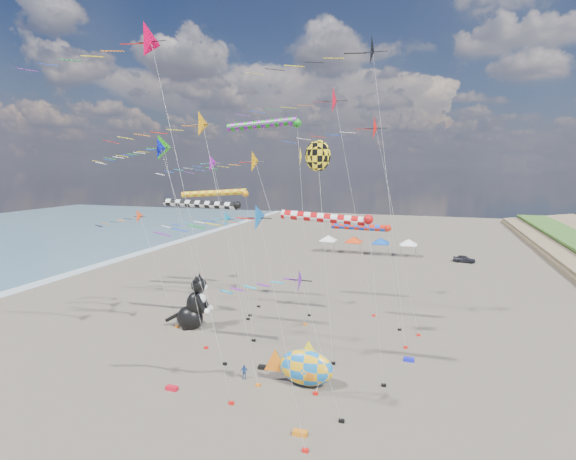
% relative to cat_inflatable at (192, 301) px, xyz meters
% --- Properties ---
extents(ground, '(260.00, 260.00, 0.00)m').
position_rel_cat_inflatable_xyz_m(ground, '(10.32, -15.76, -2.87)').
color(ground, brown).
rests_on(ground, ground).
extents(delta_kite_0, '(10.28, 1.95, 11.76)m').
position_rel_cat_inflatable_xyz_m(delta_kite_0, '(0.52, 5.18, 7.55)').
color(delta_kite_0, '#0B90C9').
rests_on(delta_kite_0, ground).
extents(delta_kite_1, '(8.38, 1.54, 12.23)m').
position_rel_cat_inflatable_xyz_m(delta_kite_1, '(-5.89, -0.36, 8.16)').
color(delta_kite_1, '#F74D1F').
rests_on(delta_kite_1, ground).
extents(delta_kite_2, '(14.69, 3.05, 25.15)m').
position_rel_cat_inflatable_xyz_m(delta_kite_2, '(13.10, 9.36, 20.53)').
color(delta_kite_2, red).
rests_on(delta_kite_2, ground).
extents(delta_kite_3, '(12.45, 2.39, 18.33)m').
position_rel_cat_inflatable_xyz_m(delta_kite_3, '(5.55, 4.35, 13.99)').
color(delta_kite_3, orange).
rests_on(delta_kite_3, ground).
extents(delta_kite_4, '(10.23, 2.41, 19.47)m').
position_rel_cat_inflatable_xyz_m(delta_kite_4, '(-0.02, -4.31, 15.14)').
color(delta_kite_4, '#209A12').
rests_on(delta_kite_4, ground).
extents(delta_kite_5, '(12.04, 2.10, 20.89)m').
position_rel_cat_inflatable_xyz_m(delta_kite_5, '(6.10, -9.44, 16.61)').
color(delta_kite_5, orange).
rests_on(delta_kite_5, ground).
extents(delta_kite_6, '(8.05, 1.66, 10.47)m').
position_rel_cat_inflatable_xyz_m(delta_kite_6, '(14.25, -12.30, 6.39)').
color(delta_kite_6, '#62219A').
rests_on(delta_kite_6, ground).
extents(delta_kite_7, '(9.04, 1.63, 14.67)m').
position_rel_cat_inflatable_xyz_m(delta_kite_7, '(12.51, -15.98, 10.55)').
color(delta_kite_7, '#1260B5').
rests_on(delta_kite_7, ground).
extents(delta_kite_8, '(15.82, 2.94, 28.24)m').
position_rel_cat_inflatable_xyz_m(delta_kite_8, '(16.18, 1.33, 23.64)').
color(delta_kite_8, black).
rests_on(delta_kite_8, ground).
extents(delta_kite_9, '(14.04, 2.40, 25.84)m').
position_rel_cat_inflatable_xyz_m(delta_kite_9, '(5.08, -12.46, 21.44)').
color(delta_kite_9, '#EC0039').
rests_on(delta_kite_9, ground).
extents(delta_kite_10, '(10.66, 1.86, 19.04)m').
position_rel_cat_inflatable_xyz_m(delta_kite_10, '(1.61, -6.86, 14.86)').
color(delta_kite_10, '#0916BC').
rests_on(delta_kite_10, ground).
extents(delta_kite_11, '(13.13, 2.36, 21.45)m').
position_rel_cat_inflatable_xyz_m(delta_kite_11, '(17.05, 4.87, 17.09)').
color(delta_kite_11, red).
rests_on(delta_kite_11, ground).
extents(delta_kite_12, '(9.43, 1.84, 17.88)m').
position_rel_cat_inflatable_xyz_m(delta_kite_12, '(0.40, 4.03, 13.71)').
color(delta_kite_12, purple).
rests_on(delta_kite_12, ground).
extents(windsock_0, '(9.83, 0.72, 13.79)m').
position_rel_cat_inflatable_xyz_m(windsock_0, '(-1.22, 8.48, 10.49)').
color(windsock_0, orange).
rests_on(windsock_0, ground).
extents(windsock_1, '(8.29, 0.73, 13.14)m').
position_rel_cat_inflatable_xyz_m(windsock_1, '(15.68, -6.56, 9.83)').
color(windsock_1, red).
rests_on(windsock_1, ground).
extents(windsock_2, '(9.26, 0.72, 13.39)m').
position_rel_cat_inflatable_xyz_m(windsock_2, '(2.42, -1.36, 10.09)').
color(windsock_2, black).
rests_on(windsock_2, ground).
extents(windsock_3, '(7.34, 0.71, 10.85)m').
position_rel_cat_inflatable_xyz_m(windsock_3, '(16.47, 5.80, 7.55)').
color(windsock_3, red).
rests_on(windsock_3, ground).
extents(windsock_4, '(9.68, 0.93, 21.56)m').
position_rel_cat_inflatable_xyz_m(windsock_4, '(5.50, 7.26, 18.15)').
color(windsock_4, '#17801B').
rests_on(windsock_4, ground).
extents(angelfish_kite, '(3.74, 3.02, 18.82)m').
position_rel_cat_inflatable_xyz_m(angelfish_kite, '(13.42, -2.00, 14.49)').
color(angelfish_kite, yellow).
rests_on(angelfish_kite, ground).
extents(cat_inflatable, '(4.54, 2.80, 5.74)m').
position_rel_cat_inflatable_xyz_m(cat_inflatable, '(0.00, 0.00, 0.00)').
color(cat_inflatable, black).
rests_on(cat_inflatable, ground).
extents(fish_inflatable, '(5.65, 2.07, 3.70)m').
position_rel_cat_inflatable_xyz_m(fish_inflatable, '(14.39, -8.35, -1.34)').
color(fish_inflatable, blue).
rests_on(fish_inflatable, ground).
extents(person_adult, '(0.68, 0.60, 1.55)m').
position_rel_cat_inflatable_xyz_m(person_adult, '(14.02, -6.65, -2.09)').
color(person_adult, gray).
rests_on(person_adult, ground).
extents(child_green, '(0.61, 0.52, 1.10)m').
position_rel_cat_inflatable_xyz_m(child_green, '(11.06, -5.34, -2.32)').
color(child_green, '#1C822E').
rests_on(child_green, ground).
extents(child_blue, '(0.74, 0.52, 1.16)m').
position_rel_cat_inflatable_xyz_m(child_blue, '(9.46, -8.66, -2.29)').
color(child_blue, '#2651A2').
rests_on(child_blue, ground).
extents(kite_bag_0, '(0.90, 0.44, 0.30)m').
position_rel_cat_inflatable_xyz_m(kite_bag_0, '(10.33, -6.61, -2.72)').
color(kite_bag_0, black).
rests_on(kite_bag_0, ground).
extents(kite_bag_1, '(0.90, 0.44, 0.30)m').
position_rel_cat_inflatable_xyz_m(kite_bag_1, '(21.70, -1.39, -2.72)').
color(kite_bag_1, '#151BD3').
rests_on(kite_bag_1, ground).
extents(kite_bag_2, '(0.90, 0.44, 0.30)m').
position_rel_cat_inflatable_xyz_m(kite_bag_2, '(5.01, -11.96, -2.72)').
color(kite_bag_2, red).
rests_on(kite_bag_2, ground).
extents(kite_bag_3, '(0.90, 0.44, 0.30)m').
position_rel_cat_inflatable_xyz_m(kite_bag_3, '(15.76, -14.49, -2.72)').
color(kite_bag_3, orange).
rests_on(kite_bag_3, ground).
extents(tent_row, '(19.20, 4.20, 3.80)m').
position_rel_cat_inflatable_xyz_m(tent_row, '(11.82, 44.24, 0.28)').
color(tent_row, white).
rests_on(tent_row, ground).
extents(parked_car, '(3.87, 2.23, 1.24)m').
position_rel_cat_inflatable_xyz_m(parked_car, '(28.80, 42.24, -2.25)').
color(parked_car, '#26262D').
rests_on(parked_car, ground).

